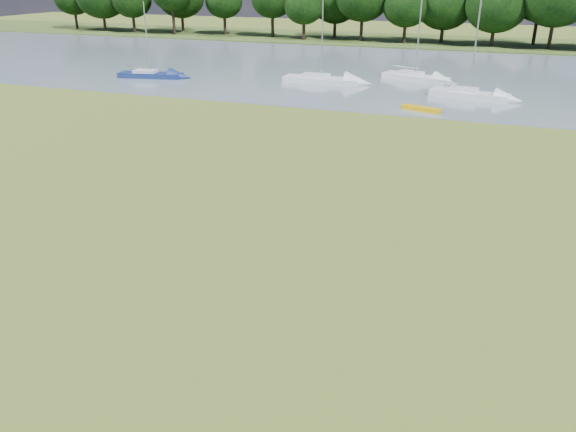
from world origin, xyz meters
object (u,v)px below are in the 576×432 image
(kayak, at_px, (421,109))
(sailboat_5, at_px, (414,75))
(sailboat_1, at_px, (469,92))
(sailboat_3, at_px, (320,78))
(sailboat_4, at_px, (149,73))

(kayak, bearing_deg, sailboat_5, 119.71)
(kayak, height_order, sailboat_1, sailboat_1)
(kayak, xyz_separation_m, sailboat_1, (3.10, 6.31, 0.34))
(sailboat_3, relative_size, sailboat_4, 1.30)
(sailboat_4, bearing_deg, sailboat_5, 6.63)
(kayak, bearing_deg, sailboat_4, -172.14)
(sailboat_5, bearing_deg, sailboat_1, -29.60)
(sailboat_1, relative_size, sailboat_4, 1.24)
(sailboat_3, xyz_separation_m, sailboat_5, (8.41, 4.48, 0.02))
(sailboat_3, distance_m, sailboat_4, 17.50)
(sailboat_1, bearing_deg, kayak, -105.62)
(kayak, distance_m, sailboat_5, 13.68)
(sailboat_1, distance_m, sailboat_4, 31.22)
(kayak, distance_m, sailboat_3, 14.15)
(kayak, height_order, sailboat_5, sailboat_5)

